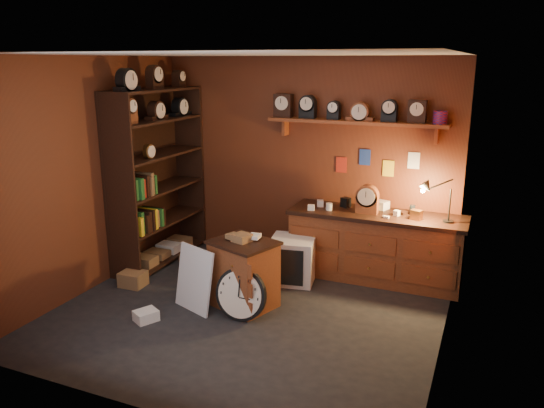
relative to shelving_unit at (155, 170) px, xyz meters
The scene contains 11 objects.
floor 2.40m from the shelving_unit, 28.68° to the right, with size 4.00×4.00×0.00m, color black.
room_shell 2.09m from the shelving_unit, 25.39° to the right, with size 4.02×3.62×2.71m.
shelving_unit is the anchor object (origin of this frame).
workbench 2.99m from the shelving_unit, ahead, with size 2.13×0.66×1.36m.
low_cabinet 2.06m from the shelving_unit, 26.36° to the right, with size 0.81×0.75×0.85m.
big_round_clock 2.33m from the shelving_unit, 32.10° to the right, with size 0.57×0.18×0.57m.
white_panel 2.07m from the shelving_unit, 42.28° to the right, with size 0.54×0.02×0.72m, color silver.
mini_fridge 2.16m from the shelving_unit, ahead, with size 0.61×0.63×0.55m.
floor_box_a 1.47m from the shelving_unit, 76.47° to the right, with size 0.29×0.25×0.18m, color brown.
floor_box_b 2.16m from the shelving_unit, 60.17° to the right, with size 0.19×0.23×0.11m, color white.
floor_box_c 1.28m from the shelving_unit, ahead, with size 0.24×0.20×0.18m, color brown.
Camera 1 is at (2.29, -4.71, 2.64)m, focal length 35.00 mm.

